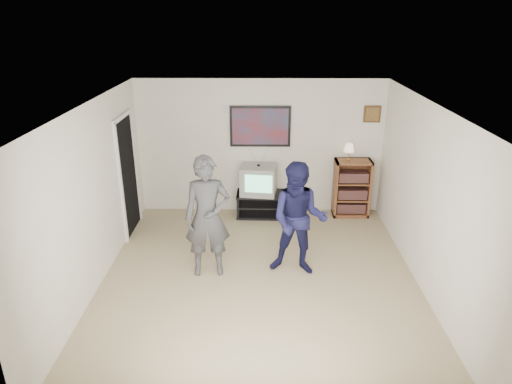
{
  "coord_description": "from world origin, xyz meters",
  "views": [
    {
      "loc": [
        0.02,
        -5.61,
        3.62
      ],
      "look_at": [
        -0.05,
        0.54,
        1.15
      ],
      "focal_mm": 32.0,
      "sensor_mm": 36.0,
      "label": 1
    }
  ],
  "objects_px": {
    "media_stand": "(261,204)",
    "person_tall": "(208,217)",
    "crt_television": "(259,180)",
    "person_short": "(299,220)",
    "bookshelf": "(352,188)"
  },
  "relations": [
    {
      "from": "media_stand",
      "to": "crt_television",
      "type": "distance_m",
      "value": 0.49
    },
    {
      "from": "bookshelf",
      "to": "person_tall",
      "type": "distance_m",
      "value": 3.21
    },
    {
      "from": "crt_television",
      "to": "person_tall",
      "type": "xyz_separation_m",
      "value": [
        -0.71,
        -2.01,
        0.18
      ]
    },
    {
      "from": "media_stand",
      "to": "person_tall",
      "type": "distance_m",
      "value": 2.25
    },
    {
      "from": "crt_television",
      "to": "bookshelf",
      "type": "relative_size",
      "value": 0.58
    },
    {
      "from": "bookshelf",
      "to": "crt_television",
      "type": "bearing_deg",
      "value": -178.34
    },
    {
      "from": "crt_television",
      "to": "person_tall",
      "type": "distance_m",
      "value": 2.14
    },
    {
      "from": "person_tall",
      "to": "person_short",
      "type": "xyz_separation_m",
      "value": [
        1.29,
        0.04,
        -0.05
      ]
    },
    {
      "from": "crt_television",
      "to": "bookshelf",
      "type": "bearing_deg",
      "value": 8.78
    },
    {
      "from": "bookshelf",
      "to": "person_short",
      "type": "bearing_deg",
      "value": -119.47
    },
    {
      "from": "crt_television",
      "to": "person_short",
      "type": "relative_size",
      "value": 0.37
    },
    {
      "from": "bookshelf",
      "to": "person_tall",
      "type": "relative_size",
      "value": 0.6
    },
    {
      "from": "person_short",
      "to": "media_stand",
      "type": "bearing_deg",
      "value": 115.63
    },
    {
      "from": "crt_television",
      "to": "person_short",
      "type": "bearing_deg",
      "value": -66.46
    },
    {
      "from": "crt_television",
      "to": "person_tall",
      "type": "height_order",
      "value": "person_tall"
    }
  ]
}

